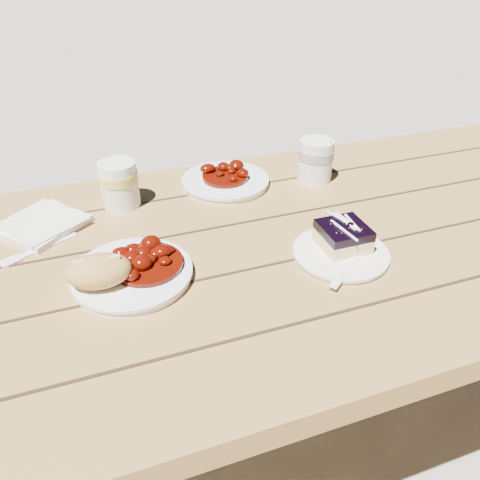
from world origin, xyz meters
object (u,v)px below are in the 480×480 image
object	(u,v)px
second_plate	(225,182)
second_cup	(120,184)
bread_roll	(99,271)
coffee_cup	(316,160)
blueberry_cake	(343,236)
picnic_table	(299,292)
dessert_plate	(340,254)
main_plate	(132,275)

from	to	relation	value
second_plate	second_cup	world-z (taller)	second_cup
bread_roll	second_cup	bearing A→B (deg)	76.06
coffee_cup	second_plate	size ratio (longest dim) A/B	0.50
blueberry_cake	second_plate	size ratio (longest dim) A/B	0.42
picnic_table	dessert_plate	distance (m)	0.19
main_plate	coffee_cup	size ratio (longest dim) A/B	2.04
second_cup	dessert_plate	bearing A→B (deg)	-43.00
main_plate	bread_roll	size ratio (longest dim) A/B	1.92
blueberry_cake	bread_roll	bearing A→B (deg)	176.69
bread_roll	coffee_cup	size ratio (longest dim) A/B	1.06
picnic_table	bread_roll	bearing A→B (deg)	-172.72
picnic_table	main_plate	size ratio (longest dim) A/B	9.43
second_plate	second_cup	xyz separation A→B (m)	(-0.25, -0.02, 0.04)
bread_roll	coffee_cup	world-z (taller)	coffee_cup
coffee_cup	second_cup	xyz separation A→B (m)	(-0.47, 0.03, 0.00)
blueberry_cake	second_cup	world-z (taller)	second_cup
main_plate	coffee_cup	distance (m)	0.56
picnic_table	dessert_plate	bearing A→B (deg)	-73.76
main_plate	coffee_cup	xyz separation A→B (m)	(0.49, 0.25, 0.04)
dessert_plate	blueberry_cake	world-z (taller)	blueberry_cake
dessert_plate	coffee_cup	bearing A→B (deg)	71.86
second_plate	second_cup	distance (m)	0.26
main_plate	bread_roll	world-z (taller)	bread_roll
dessert_plate	second_plate	distance (m)	0.38
main_plate	coffee_cup	bearing A→B (deg)	26.90
blueberry_cake	picnic_table	bearing A→B (deg)	115.32
main_plate	second_plate	xyz separation A→B (m)	(0.27, 0.30, 0.00)
bread_roll	blueberry_cake	world-z (taller)	bread_roll
dessert_plate	bread_roll	bearing A→B (deg)	174.34
bread_roll	second_cup	distance (m)	0.31
second_plate	dessert_plate	bearing A→B (deg)	-72.18
dessert_plate	coffee_cup	distance (m)	0.33
blueberry_cake	coffee_cup	size ratio (longest dim) A/B	0.85
bread_roll	blueberry_cake	distance (m)	0.46
second_cup	picnic_table	bearing A→B (deg)	-35.95
coffee_cup	bread_roll	bearing A→B (deg)	-153.76
main_plate	blueberry_cake	world-z (taller)	blueberry_cake
second_plate	blueberry_cake	bearing A→B (deg)	-69.99
second_plate	main_plate	bearing A→B (deg)	-132.56
main_plate	bread_roll	xyz separation A→B (m)	(-0.06, -0.02, 0.04)
picnic_table	main_plate	bearing A→B (deg)	-174.75
picnic_table	second_cup	xyz separation A→B (m)	(-0.34, 0.25, 0.21)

